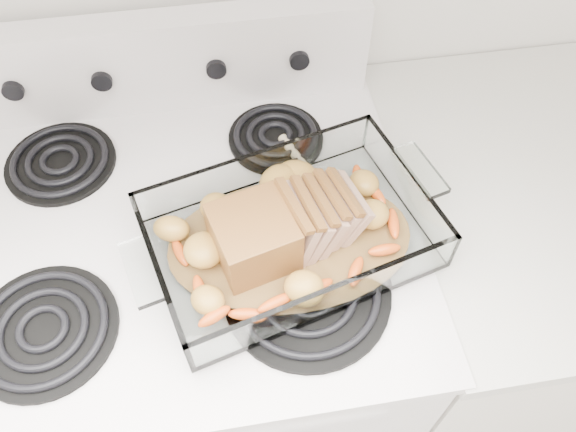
{
  "coord_description": "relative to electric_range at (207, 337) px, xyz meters",
  "views": [
    {
      "loc": [
        0.1,
        1.11,
        1.68
      ],
      "look_at": [
        0.18,
        1.6,
        0.99
      ],
      "focal_mm": 35.0,
      "sensor_mm": 36.0,
      "label": 1
    }
  ],
  "objects": [
    {
      "name": "electric_range",
      "position": [
        0.0,
        0.0,
        0.0
      ],
      "size": [
        0.78,
        0.7,
        1.12
      ],
      "color": "silver",
      "rests_on": "ground"
    },
    {
      "name": "counter_right",
      "position": [
        0.66,
        -0.0,
        -0.02
      ],
      "size": [
        0.58,
        0.68,
        0.93
      ],
      "color": "silver",
      "rests_on": "ground"
    },
    {
      "name": "baking_dish",
      "position": [
        0.18,
        -0.08,
        0.48
      ],
      "size": [
        0.41,
        0.27,
        0.08
      ],
      "rotation": [
        0.0,
        0.0,
        0.26
      ],
      "color": "white",
      "rests_on": "electric_range"
    },
    {
      "name": "pork_roast",
      "position": [
        0.16,
        -0.08,
        0.51
      ],
      "size": [
        0.23,
        0.11,
        0.09
      ],
      "rotation": [
        0.0,
        0.0,
        -0.22
      ],
      "color": "brown",
      "rests_on": "baking_dish"
    },
    {
      "name": "roast_vegetables",
      "position": [
        0.17,
        -0.04,
        0.49
      ],
      "size": [
        0.35,
        0.19,
        0.04
      ],
      "rotation": [
        0.0,
        0.0,
        -0.21
      ],
      "color": "#F1510F",
      "rests_on": "baking_dish"
    },
    {
      "name": "wooden_spoon",
      "position": [
        0.27,
        -0.01,
        0.46
      ],
      "size": [
        0.13,
        0.25,
        0.02
      ],
      "rotation": [
        0.0,
        0.0,
        0.35
      ],
      "color": "tan",
      "rests_on": "electric_range"
    }
  ]
}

